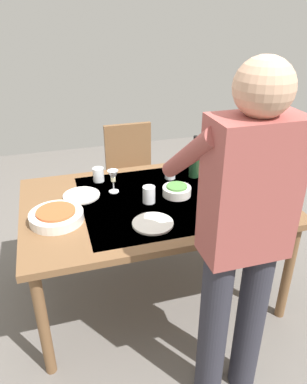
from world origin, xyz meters
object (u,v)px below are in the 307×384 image
(serving_bowl_pasta, at_px, (56,216))
(side_bowl_salad, at_px, (177,190))
(chair_near, at_px, (131,171))
(water_cup_near_right, at_px, (98,175))
(dining_table, at_px, (153,208))
(person_server, at_px, (242,233))
(dinner_plate_far, at_px, (153,223))
(wine_bottle, at_px, (194,162))
(dinner_plate_near, at_px, (81,195))
(water_cup_far_left, at_px, (170,172))
(wine_glass_left, at_px, (113,177))
(water_cup_near_left, at_px, (149,195))

(serving_bowl_pasta, height_order, side_bowl_salad, same)
(chair_near, relative_size, water_cup_near_right, 9.62)
(dining_table, relative_size, person_server, 0.95)
(chair_near, height_order, serving_bowl_pasta, chair_near)
(dinner_plate_far, bearing_deg, chair_near, -97.44)
(side_bowl_salad, bearing_deg, wine_bottle, -132.23)
(side_bowl_salad, bearing_deg, water_cup_near_right, -37.99)
(dinner_plate_far, bearing_deg, serving_bowl_pasta, -20.07)
(side_bowl_salad, bearing_deg, dining_table, 3.94)
(dinner_plate_near, bearing_deg, dinner_plate_far, 127.45)
(person_server, distance_m, water_cup_near_right, 1.24)
(water_cup_far_left, bearing_deg, side_bowl_salad, 80.88)
(dining_table, xyz_separation_m, water_cup_near_right, (0.28, -0.36, 0.11))
(water_cup_near_right, distance_m, dinner_plate_far, 0.66)
(dining_table, height_order, dinner_plate_far, dinner_plate_far)
(wine_bottle, bearing_deg, dinner_plate_far, 48.93)
(wine_glass_left, height_order, water_cup_near_left, wine_glass_left)
(wine_glass_left, distance_m, water_cup_near_right, 0.21)
(person_server, relative_size, side_bowl_salad, 9.38)
(person_server, distance_m, dinner_plate_near, 1.14)
(chair_near, xyz_separation_m, dinner_plate_near, (0.49, 0.74, 0.22))
(water_cup_near_right, bearing_deg, water_cup_near_left, 122.82)
(chair_near, distance_m, person_server, 1.75)
(serving_bowl_pasta, distance_m, dinner_plate_far, 0.54)
(dining_table, xyz_separation_m, person_server, (-0.16, 0.78, 0.29))
(dining_table, bearing_deg, wine_glass_left, -37.47)
(wine_bottle, distance_m, wine_glass_left, 0.59)
(wine_glass_left, height_order, serving_bowl_pasta, wine_glass_left)
(side_bowl_salad, distance_m, dinner_plate_far, 0.38)
(serving_bowl_pasta, bearing_deg, water_cup_far_left, -155.99)
(water_cup_near_left, relative_size, water_cup_near_right, 1.10)
(dinner_plate_near, bearing_deg, side_bowl_salad, 165.07)
(side_bowl_salad, bearing_deg, serving_bowl_pasta, 7.83)
(water_cup_near_left, bearing_deg, dining_table, -143.00)
(wine_bottle, xyz_separation_m, serving_bowl_pasta, (0.96, 0.33, -0.08))
(water_cup_near_right, height_order, water_cup_far_left, water_cup_near_right)
(water_cup_far_left, bearing_deg, dinner_plate_far, 62.23)
(person_server, relative_size, wine_glass_left, 11.19)
(water_cup_near_left, distance_m, dinner_plate_far, 0.26)
(wine_bottle, height_order, serving_bowl_pasta, wine_bottle)
(wine_bottle, bearing_deg, water_cup_far_left, -6.55)
(water_cup_far_left, height_order, serving_bowl_pasta, water_cup_far_left)
(water_cup_near_right, relative_size, dinner_plate_far, 0.41)
(water_cup_near_left, bearing_deg, side_bowl_salad, -168.65)
(water_cup_near_left, bearing_deg, water_cup_near_right, -57.18)
(chair_near, bearing_deg, person_server, 93.11)
(dining_table, relative_size, dinner_plate_far, 6.96)
(side_bowl_salad, bearing_deg, water_cup_near_left, 11.35)
(water_cup_near_left, relative_size, dinner_plate_far, 0.45)
(wine_bottle, xyz_separation_m, dinner_plate_far, (0.45, 0.52, -0.10))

